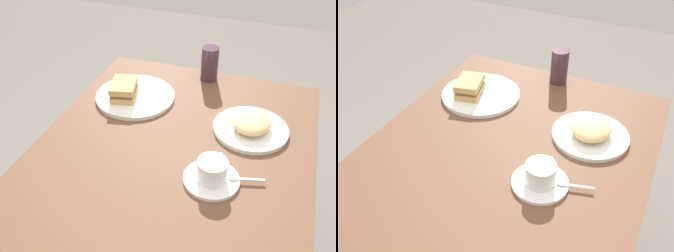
{
  "view_description": "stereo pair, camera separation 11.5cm",
  "coord_description": "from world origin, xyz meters",
  "views": [
    {
      "loc": [
        -0.75,
        -0.26,
        1.46
      ],
      "look_at": [
        0.12,
        0.04,
        0.77
      ],
      "focal_mm": 40.07,
      "sensor_mm": 36.0,
      "label": 1
    },
    {
      "loc": [
        -0.7,
        -0.37,
        1.46
      ],
      "look_at": [
        0.12,
        0.04,
        0.77
      ],
      "focal_mm": 40.07,
      "sensor_mm": 36.0,
      "label": 2
    }
  ],
  "objects": [
    {
      "name": "coffee_saucer",
      "position": [
        -0.03,
        -0.14,
        0.74
      ],
      "size": [
        0.15,
        0.15,
        0.01
      ],
      "primitive_type": "cylinder",
      "color": "white",
      "rests_on": "dining_table"
    },
    {
      "name": "coffee_cup",
      "position": [
        -0.03,
        -0.14,
        0.78
      ],
      "size": [
        0.11,
        0.08,
        0.06
      ],
      "color": "white",
      "rests_on": "coffee_saucer"
    },
    {
      "name": "side_plate",
      "position": [
        0.22,
        -0.2,
        0.74
      ],
      "size": [
        0.23,
        0.23,
        0.01
      ],
      "primitive_type": "cylinder",
      "color": "white",
      "rests_on": "dining_table"
    },
    {
      "name": "dining_table",
      "position": [
        0.0,
        0.0,
        0.64
      ],
      "size": [
        1.1,
        0.81,
        0.74
      ],
      "color": "brown",
      "rests_on": "ground_plane"
    },
    {
      "name": "side_food_pile",
      "position": [
        0.22,
        -0.2,
        0.77
      ],
      "size": [
        0.14,
        0.12,
        0.04
      ],
      "primitive_type": "ellipsoid",
      "color": "#EAC27C",
      "rests_on": "side_plate"
    },
    {
      "name": "drinking_glass",
      "position": [
        0.49,
        0.0,
        0.8
      ],
      "size": [
        0.06,
        0.06,
        0.13
      ],
      "primitive_type": "cylinder",
      "color": "#422B34",
      "rests_on": "dining_table"
    },
    {
      "name": "sandwich_front",
      "position": [
        0.26,
        0.25,
        0.78
      ],
      "size": [
        0.13,
        0.11,
        0.05
      ],
      "color": "tan",
      "rests_on": "sandwich_plate"
    },
    {
      "name": "spoon",
      "position": [
        -0.02,
        -0.21,
        0.75
      ],
      "size": [
        0.04,
        0.1,
        0.01
      ],
      "color": "silver",
      "rests_on": "coffee_saucer"
    },
    {
      "name": "sandwich_plate",
      "position": [
        0.28,
        0.21,
        0.74
      ],
      "size": [
        0.28,
        0.28,
        0.01
      ],
      "primitive_type": "cylinder",
      "color": "white",
      "rests_on": "dining_table"
    }
  ]
}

